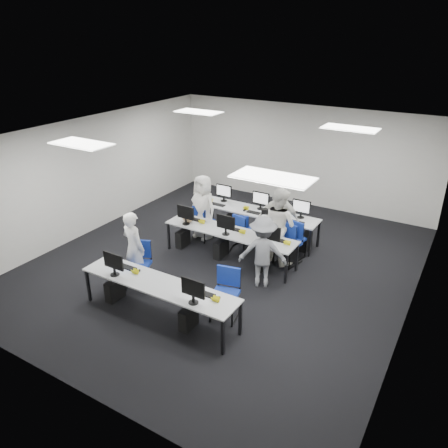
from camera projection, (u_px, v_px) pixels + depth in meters
The scene contains 23 objects.
room at pixel (225, 203), 9.53m from camera, with size 9.00×9.02×3.00m.
ceiling_panels at pixel (225, 135), 8.92m from camera, with size 5.20×4.60×0.02m.
desk_front at pixel (159, 286), 7.99m from camera, with size 3.20×0.70×0.73m.
desk_mid at pixel (230, 233), 10.03m from camera, with size 3.20×0.70×0.73m.
desk_back at pixel (257, 213), 11.12m from camera, with size 3.20×0.70×0.73m.
equipment_front at pixel (151, 298), 8.20m from camera, with size 2.51×0.41×1.19m.
equipment_mid at pixel (222, 244), 10.23m from camera, with size 2.91×0.41×1.19m.
equipment_back at pixel (264, 226), 11.18m from camera, with size 2.91×0.41×1.19m.
chair_0 at pixel (139, 273), 9.13m from camera, with size 0.63×0.66×0.98m.
chair_1 at pixel (225, 303), 8.15m from camera, with size 0.57×0.60×0.97m.
chair_2 at pixel (199, 230), 11.18m from camera, with size 0.55×0.57×0.85m.
chair_3 at pixel (238, 240), 10.61m from camera, with size 0.52×0.55×0.86m.
chair_4 at pixel (288, 251), 10.04m from camera, with size 0.59×0.62×0.98m.
chair_5 at pixel (205, 226), 11.39m from camera, with size 0.47×0.50×0.82m.
chair_6 at pixel (244, 236), 10.83m from camera, with size 0.52×0.55×0.87m.
chair_7 at pixel (292, 247), 10.25m from camera, with size 0.57×0.60×0.95m.
handbag at pixel (187, 216), 10.44m from camera, with size 0.39×0.25×0.32m, color #92754B.
student_0 at pixel (134, 248), 9.10m from camera, with size 0.59×0.38×1.61m, color white.
student_1 at pixel (279, 225), 9.91m from camera, with size 0.87×0.68×1.79m, color white.
student_2 at pixel (203, 207), 11.07m from camera, with size 0.82×0.53×1.67m, color white.
student_3 at pixel (278, 220), 10.29m from camera, with size 0.99×0.41×1.69m, color white.
photographer at pixel (263, 252), 8.99m from camera, with size 1.01×0.58×1.56m, color slate.
dslr_camera at pixel (265, 211), 8.81m from camera, with size 0.14×0.18×0.10m, color black.
Camera 1 is at (4.52, -7.64, 5.00)m, focal length 35.00 mm.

